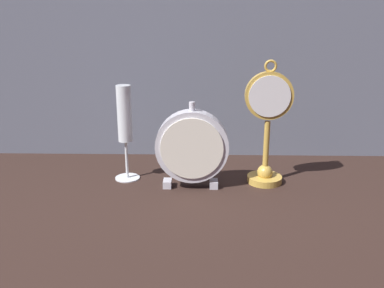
# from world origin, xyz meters

# --- Properties ---
(ground_plane) EXTENTS (4.00, 4.00, 0.00)m
(ground_plane) POSITION_xyz_m (0.00, 0.00, 0.00)
(ground_plane) COLOR black
(fabric_backdrop_drape) EXTENTS (1.62, 0.01, 0.77)m
(fabric_backdrop_drape) POSITION_xyz_m (0.00, 0.33, 0.38)
(fabric_backdrop_drape) COLOR slate
(fabric_backdrop_drape) RESTS_ON ground_plane
(pocket_watch_on_stand) EXTENTS (0.11, 0.09, 0.30)m
(pocket_watch_on_stand) POSITION_xyz_m (0.18, 0.11, 0.14)
(pocket_watch_on_stand) COLOR gold
(pocket_watch_on_stand) RESTS_ON ground_plane
(mantel_clock_silver) EXTENTS (0.17, 0.04, 0.21)m
(mantel_clock_silver) POSITION_xyz_m (-0.00, 0.08, 0.10)
(mantel_clock_silver) COLOR silver
(mantel_clock_silver) RESTS_ON ground_plane
(champagne_flute) EXTENTS (0.06, 0.06, 0.24)m
(champagne_flute) POSITION_xyz_m (-0.17, 0.13, 0.15)
(champagne_flute) COLOR silver
(champagne_flute) RESTS_ON ground_plane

